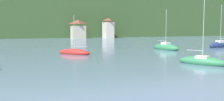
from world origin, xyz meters
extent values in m
cube|color=#38562D|center=(0.00, 151.15, 9.99)|extent=(352.00, 53.07, 19.99)
ellipsoid|color=#2D4C28|center=(9.26, 164.42, 7.00)|extent=(246.40, 37.15, 55.27)
cube|color=#BCB29E|center=(12.24, 119.02, 2.43)|extent=(5.11, 4.81, 4.85)
pyramid|color=brown|center=(12.24, 119.02, 6.42)|extent=(5.37, 5.06, 1.69)
cube|color=beige|center=(24.48, 119.32, 3.15)|extent=(3.35, 5.41, 6.30)
pyramid|color=brown|center=(24.48, 119.32, 7.39)|extent=(3.52, 5.68, 1.17)
ellipsoid|color=red|center=(0.13, 63.19, 0.27)|extent=(5.25, 5.15, 1.22)
cylinder|color=#B7B7BC|center=(0.13, 63.19, 3.54)|extent=(0.07, 0.07, 5.86)
cylinder|color=#ADADB2|center=(1.00, 62.34, 1.31)|extent=(1.79, 1.73, 0.06)
ellipsoid|color=#2D754C|center=(12.53, 46.87, 0.30)|extent=(4.49, 5.94, 1.33)
cylinder|color=#B7B7BC|center=(12.53, 46.87, 4.67)|extent=(0.07, 0.07, 8.02)
cylinder|color=#ADADB2|center=(12.01, 47.75, 1.63)|extent=(1.09, 1.79, 0.06)
cube|color=silver|center=(12.53, 46.87, 0.85)|extent=(1.84, 1.89, 0.37)
ellipsoid|color=navy|center=(33.19, 66.99, 0.39)|extent=(6.66, 2.62, 1.74)
cylinder|color=#B7B7BC|center=(33.19, 66.99, 5.06)|extent=(0.08, 0.08, 8.39)
cube|color=silver|center=(33.19, 66.99, 1.19)|extent=(1.90, 1.38, 0.64)
ellipsoid|color=#2D754C|center=(18.92, 66.01, 0.36)|extent=(3.40, 7.05, 1.62)
cylinder|color=#B7B7BC|center=(18.92, 66.01, 4.34)|extent=(0.08, 0.08, 7.06)
cylinder|color=#ADADB2|center=(18.70, 67.17, 1.66)|extent=(0.52, 2.33, 0.07)
cube|color=silver|center=(18.92, 66.01, 1.11)|extent=(1.51, 1.75, 0.61)
camera|label=1|loc=(-7.73, 21.55, 4.51)|focal=41.19mm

